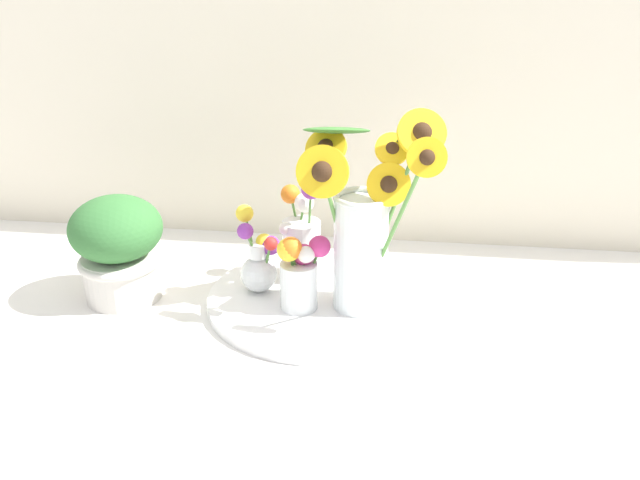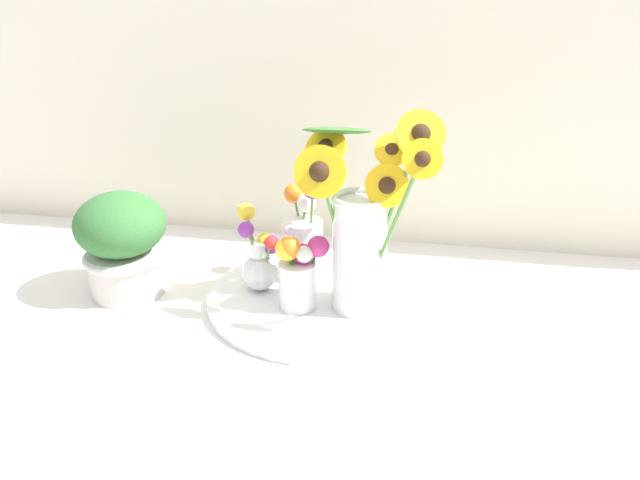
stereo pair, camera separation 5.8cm
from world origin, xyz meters
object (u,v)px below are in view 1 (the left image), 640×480
(serving_tray, at_px, (320,298))
(mason_jar_sunflowers, at_px, (362,228))
(vase_bulb_right, at_px, (259,261))
(vase_small_center, at_px, (299,271))
(vase_small_back, at_px, (301,239))
(potted_plant, at_px, (118,246))

(serving_tray, distance_m, mason_jar_sunflowers, 0.19)
(vase_bulb_right, bearing_deg, vase_small_center, -33.21)
(serving_tray, bearing_deg, mason_jar_sunflowers, -21.83)
(vase_small_center, distance_m, vase_small_back, 0.13)
(vase_bulb_right, distance_m, vase_small_back, 0.10)
(vase_bulb_right, xyz_separation_m, potted_plant, (-0.27, -0.03, 0.03))
(mason_jar_sunflowers, bearing_deg, vase_bulb_right, 169.67)
(mason_jar_sunflowers, distance_m, vase_small_center, 0.14)
(vase_bulb_right, bearing_deg, vase_small_back, 43.84)
(serving_tray, bearing_deg, vase_bulb_right, 177.94)
(serving_tray, relative_size, mason_jar_sunflowers, 1.15)
(vase_bulb_right, height_order, potted_plant, potted_plant)
(mason_jar_sunflowers, distance_m, potted_plant, 0.48)
(serving_tray, bearing_deg, vase_small_center, -119.94)
(serving_tray, xyz_separation_m, vase_small_back, (-0.05, 0.07, 0.09))
(vase_small_center, bearing_deg, potted_plant, 175.70)
(serving_tray, distance_m, vase_small_back, 0.13)
(vase_bulb_right, relative_size, potted_plant, 0.82)
(mason_jar_sunflowers, distance_m, vase_bulb_right, 0.23)
(vase_small_center, distance_m, vase_bulb_right, 0.11)
(vase_small_back, xyz_separation_m, potted_plant, (-0.34, -0.10, 0.01))
(vase_small_center, height_order, vase_small_back, vase_small_back)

